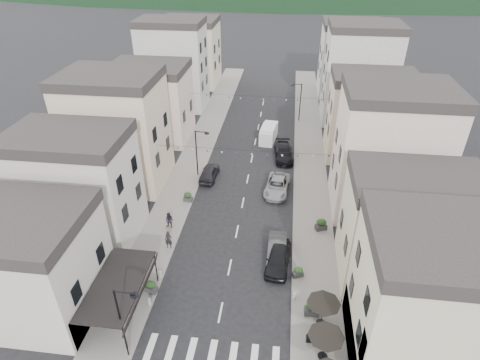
% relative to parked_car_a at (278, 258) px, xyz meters
% --- Properties ---
extents(sidewalk_left, '(4.00, 76.00, 0.12)m').
position_rel_parked_car_a_xyz_m(sidewalk_left, '(-11.75, 20.22, -0.78)').
color(sidewalk_left, slate).
rests_on(sidewalk_left, ground).
extents(sidewalk_right, '(4.00, 76.00, 0.12)m').
position_rel_parked_car_a_xyz_m(sidewalk_right, '(3.25, 20.22, -0.78)').
color(sidewalk_right, slate).
rests_on(sidewalk_right, ground).
extents(boutique_building, '(12.00, 8.00, 8.00)m').
position_rel_parked_car_a_xyz_m(boutique_building, '(-19.75, -6.78, 3.16)').
color(boutique_building, beige).
rests_on(boutique_building, ground).
extents(bistro_building, '(10.00, 8.00, 10.00)m').
position_rel_parked_car_a_xyz_m(bistro_building, '(10.25, -7.78, 4.16)').
color(bistro_building, beige).
rests_on(bistro_building, ground).
extents(boutique_awning, '(3.77, 7.50, 3.28)m').
position_rel_parked_car_a_xyz_m(boutique_awning, '(-11.50, -6.78, 2.27)').
color(boutique_awning, black).
rests_on(boutique_awning, ground).
extents(buildings_row_left, '(10.20, 54.16, 14.00)m').
position_rel_parked_car_a_xyz_m(buildings_row_left, '(-18.75, 25.97, 5.28)').
color(buildings_row_left, beige).
rests_on(buildings_row_left, ground).
extents(buildings_row_right, '(10.20, 54.16, 14.50)m').
position_rel_parked_car_a_xyz_m(buildings_row_right, '(10.25, 24.82, 5.48)').
color(buildings_row_right, beige).
rests_on(buildings_row_right, ground).
extents(cafe_terrace, '(2.50, 8.10, 2.53)m').
position_rel_parked_car_a_xyz_m(cafe_terrace, '(3.45, -8.98, 1.51)').
color(cafe_terrace, black).
rests_on(cafe_terrace, ground).
extents(streetlamp_left_near, '(1.70, 0.56, 6.00)m').
position_rel_parked_car_a_xyz_m(streetlamp_left_near, '(-10.07, -9.78, 2.86)').
color(streetlamp_left_near, black).
rests_on(streetlamp_left_near, ground).
extents(streetlamp_left_far, '(1.70, 0.56, 6.00)m').
position_rel_parked_car_a_xyz_m(streetlamp_left_far, '(-10.07, 14.22, 2.86)').
color(streetlamp_left_far, black).
rests_on(streetlamp_left_far, ground).
extents(streetlamp_right_far, '(1.70, 0.56, 6.00)m').
position_rel_parked_car_a_xyz_m(streetlamp_right_far, '(1.57, 32.22, 2.86)').
color(streetlamp_right_far, black).
rests_on(streetlamp_right_far, ground).
extents(bollards, '(11.66, 10.26, 0.60)m').
position_rel_parked_car_a_xyz_m(bollards, '(-4.25, -6.28, -0.42)').
color(bollards, gray).
rests_on(bollards, ground).
extents(bunting_near, '(19.00, 0.28, 0.62)m').
position_rel_parked_car_a_xyz_m(bunting_near, '(-4.25, 10.22, 4.81)').
color(bunting_near, black).
rests_on(bunting_near, ground).
extents(bunting_far, '(19.00, 0.28, 0.62)m').
position_rel_parked_car_a_xyz_m(bunting_far, '(-4.25, 26.22, 4.81)').
color(bunting_far, black).
rests_on(bunting_far, ground).
extents(parked_car_a, '(2.44, 5.11, 1.69)m').
position_rel_parked_car_a_xyz_m(parked_car_a, '(0.00, 0.00, 0.00)').
color(parked_car_a, black).
rests_on(parked_car_a, ground).
extents(parked_car_b, '(1.66, 4.71, 1.55)m').
position_rel_parked_car_a_xyz_m(parked_car_b, '(-0.18, 1.20, -0.07)').
color(parked_car_b, '#363739').
rests_on(parked_car_b, ground).
extents(parked_car_c, '(3.06, 5.76, 1.54)m').
position_rel_parked_car_a_xyz_m(parked_car_c, '(-0.65, 11.92, -0.07)').
color(parked_car_c, gray).
rests_on(parked_car_c, ground).
extents(parked_car_d, '(2.79, 5.75, 1.61)m').
position_rel_parked_car_a_xyz_m(parked_car_d, '(-0.15, 19.89, -0.04)').
color(parked_car_d, black).
rests_on(parked_car_d, ground).
extents(parked_car_e, '(2.04, 4.66, 1.56)m').
position_rel_parked_car_a_xyz_m(parked_car_e, '(-8.85, 13.79, -0.06)').
color(parked_car_e, black).
rests_on(parked_car_e, ground).
extents(delivery_van, '(2.43, 4.97, 2.29)m').
position_rel_parked_car_a_xyz_m(delivery_van, '(-2.46, 24.95, 0.28)').
color(delivery_van, silver).
rests_on(delivery_van, ground).
extents(pedestrian_a, '(0.70, 0.48, 1.84)m').
position_rel_parked_car_a_xyz_m(pedestrian_a, '(-10.24, 0.98, 0.20)').
color(pedestrian_a, black).
rests_on(pedestrian_a, sidewalk_left).
extents(pedestrian_b, '(0.93, 0.76, 1.77)m').
position_rel_parked_car_a_xyz_m(pedestrian_b, '(-10.96, 3.89, 0.16)').
color(pedestrian_b, black).
rests_on(pedestrian_b, sidewalk_left).
extents(planter_la, '(1.16, 0.85, 1.16)m').
position_rel_parked_car_a_xyz_m(planter_la, '(-10.25, -4.47, -0.16)').
color(planter_la, '#323134').
rests_on(planter_la, sidewalk_left).
extents(planter_lb, '(1.01, 0.63, 1.07)m').
position_rel_parked_car_a_xyz_m(planter_lb, '(-10.25, 8.65, -0.20)').
color(planter_lb, '#333235').
rests_on(planter_lb, sidewalk_left).
extents(planter_ra, '(1.15, 0.65, 1.27)m').
position_rel_parked_car_a_xyz_m(planter_ra, '(2.80, -5.14, -0.11)').
color(planter_ra, '#302F32').
rests_on(planter_ra, sidewalk_right).
extents(planter_rb, '(1.03, 0.83, 1.01)m').
position_rel_parked_car_a_xyz_m(planter_rb, '(1.75, -1.23, -0.23)').
color(planter_rb, '#2D2E30').
rests_on(planter_rb, sidewalk_right).
extents(planter_rc, '(1.27, 0.99, 1.26)m').
position_rel_parked_car_a_xyz_m(planter_rc, '(4.01, 5.46, -0.11)').
color(planter_rc, '#2D2D2F').
rests_on(planter_rc, sidewalk_right).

